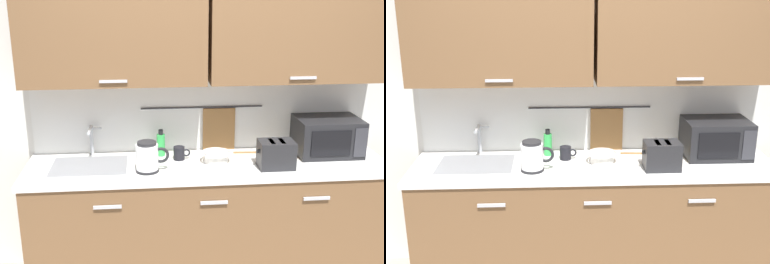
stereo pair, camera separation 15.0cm
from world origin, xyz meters
TOP-DOWN VIEW (x-y plane):
  - counter_unit at (-0.01, 0.30)m, footprint 2.53×0.64m
  - back_wall_assembly at (0.00, 0.53)m, footprint 3.70×0.41m
  - sink_faucet at (-0.83, 0.53)m, footprint 0.09×0.17m
  - microwave at (0.89, 0.41)m, footprint 0.46×0.35m
  - electric_kettle at (-0.42, 0.18)m, footprint 0.23×0.16m
  - dish_soap_bottle at (-0.33, 0.48)m, footprint 0.06×0.06m
  - mug_near_sink at (-0.20, 0.38)m, footprint 0.12×0.08m
  - mixing_bowl at (0.06, 0.31)m, footprint 0.21×0.21m
  - toaster at (0.45, 0.17)m, footprint 0.26×0.17m
  - mug_by_kettle at (0.54, 0.38)m, footprint 0.12×0.08m
  - wooden_spoon at (0.38, 0.47)m, footprint 0.28×0.05m

SIDE VIEW (x-z plane):
  - counter_unit at x=-0.01m, z-range 0.01..0.91m
  - wooden_spoon at x=0.38m, z-range 0.90..0.91m
  - mixing_bowl at x=0.06m, z-range 0.91..0.98m
  - mug_near_sink at x=-0.20m, z-range 0.90..1.00m
  - mug_by_kettle at x=0.54m, z-range 0.90..1.00m
  - dish_soap_bottle at x=-0.33m, z-range 0.89..1.08m
  - toaster at x=0.45m, z-range 0.90..1.09m
  - electric_kettle at x=-0.42m, z-range 0.90..1.11m
  - microwave at x=0.89m, z-range 0.90..1.17m
  - sink_faucet at x=-0.83m, z-range 0.93..1.15m
  - back_wall_assembly at x=0.00m, z-range 0.27..2.77m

